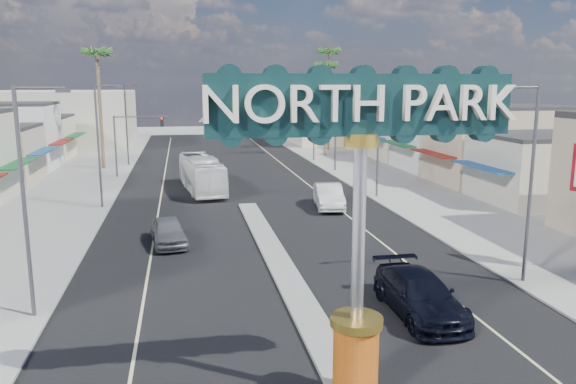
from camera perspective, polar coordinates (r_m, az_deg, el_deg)
name	(u,v)px	position (r m, az deg, el deg)	size (l,w,h in m)	color
ground	(246,203)	(43.40, -4.34, -1.10)	(160.00, 160.00, 0.00)	gray
road	(246,203)	(43.40, -4.34, -1.10)	(20.00, 120.00, 0.01)	black
median_island	(282,268)	(28.07, -0.62, -7.68)	(1.30, 30.00, 0.16)	gray
sidewalk_left	(54,210)	(44.14, -22.72, -1.65)	(8.00, 120.00, 0.12)	gray
sidewalk_right	(416,195)	(46.99, 12.88, -0.34)	(8.00, 120.00, 0.12)	gray
storefront_row_right	(456,141)	(62.47, 16.69, 4.95)	(12.00, 42.00, 6.00)	#B7B29E
backdrop_far_left	(60,119)	(89.04, -22.11, 6.93)	(20.00, 20.00, 8.00)	#B7B29E
backdrop_far_right	(350,115)	(91.31, 6.32, 7.74)	(20.00, 20.00, 8.00)	beige
gateway_sign	(360,202)	(15.23, 7.30, -0.98)	(8.20, 1.50, 9.15)	#CE5A0F
traffic_signal_left	(134,134)	(56.56, -15.36, 5.74)	(5.09, 0.45, 6.00)	#47474C
traffic_signal_right	(318,131)	(58.06, 3.12, 6.24)	(5.09, 0.45, 6.00)	#47474C
streetlight_l_near	(28,191)	(23.27, -24.93, 0.06)	(2.03, 0.22, 9.00)	#47474C
streetlight_l_mid	(100,140)	(42.76, -18.52, 5.06)	(2.03, 0.22, 9.00)	#47474C
streetlight_l_far	(128,120)	(64.57, -15.97, 7.02)	(2.03, 0.22, 9.00)	#47474C
streetlight_r_near	(528,175)	(27.12, 23.23, 1.62)	(2.03, 0.22, 9.00)	#47474C
streetlight_r_mid	(376,135)	(44.98, 8.96, 5.75)	(2.03, 0.22, 9.00)	#47474C
streetlight_r_far	(313,118)	(66.05, 2.52, 7.50)	(2.03, 0.22, 9.00)	#47474C
palm_left_far	(97,59)	(62.79, -18.83, 12.64)	(2.60, 2.60, 13.10)	brown
palm_right_mid	(326,71)	(70.45, 3.87, 12.21)	(2.60, 2.60, 12.10)	brown
palm_right_far	(329,58)	(76.81, 4.22, 13.43)	(2.60, 2.60, 14.10)	brown
suv_right	(419,294)	(23.20, 13.20, -10.09)	(2.34, 5.75, 1.67)	black
car_parked_left	(168,231)	(32.72, -12.07, -3.93)	(1.84, 4.57, 1.56)	slate
car_parked_right	(329,196)	(41.45, 4.15, -0.43)	(1.87, 5.36, 1.77)	silver
city_bus	(201,174)	(48.32, -8.79, 1.84)	(2.50, 10.71, 2.98)	white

